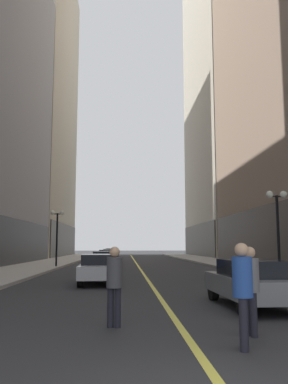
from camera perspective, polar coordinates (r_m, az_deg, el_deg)
The scene contains 17 objects.
ground_plane at distance 38.67m, azimuth -1.04°, elevation -10.12°, with size 200.00×200.00×0.00m, color #2D2D30.
sidewalk_left at distance 39.28m, azimuth -13.34°, elevation -9.77°, with size 4.50×78.00×0.15m, color #ADA8A0.
sidewalk_right at distance 39.78m, azimuth 11.10°, elevation -9.80°, with size 4.50×78.00×0.15m, color #ADA8A0.
lane_centre_stripe at distance 38.67m, azimuth -1.04°, elevation -10.11°, with size 0.16×70.00×0.01m, color #E5D64C.
building_left_far at distance 69.27m, azimuth -15.81°, elevation 11.86°, with size 12.35×26.00×49.03m.
building_right_far at distance 74.09m, azimuth 12.15°, elevation 19.53°, with size 12.46×26.00×70.70m.
car_grey at distance 11.99m, azimuth 15.15°, elevation -12.11°, with size 1.86×4.32×1.32m.
car_silver at distance 18.72m, azimuth -6.38°, elevation -10.59°, with size 1.90×4.47×1.32m.
car_navy at distance 28.37m, azimuth -5.37°, elevation -9.56°, with size 2.02×4.13×1.32m.
car_black at distance 38.07m, azimuth -5.04°, elevation -9.05°, with size 1.94×4.80×1.32m.
car_blue at distance 47.40m, azimuth -4.76°, elevation -8.75°, with size 1.86×4.79×1.32m.
car_yellow at distance 57.51m, azimuth -4.62°, elevation -8.54°, with size 1.84×4.77×1.32m.
pedestrian_in_blue_hoodie at distance 7.15m, azimuth 13.77°, elevation -12.87°, with size 0.44×0.44×1.76m.
pedestrian_with_orange_bag at distance 8.86m, azimuth -4.21°, elevation -12.29°, with size 0.42×0.42×1.69m.
pedestrian_in_grey_suit at distance 8.28m, azimuth 14.82°, elevation -12.39°, with size 0.40×0.40×1.70m.
street_lamp_left_far at distance 32.07m, azimuth -12.17°, elevation -4.65°, with size 1.06×0.36×4.43m.
street_lamp_right_mid at distance 21.11m, azimuth 18.33°, elevation -3.01°, with size 1.06×0.36×4.43m.
Camera 1 is at (-1.20, -3.61, 1.72)m, focal length 37.73 mm.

